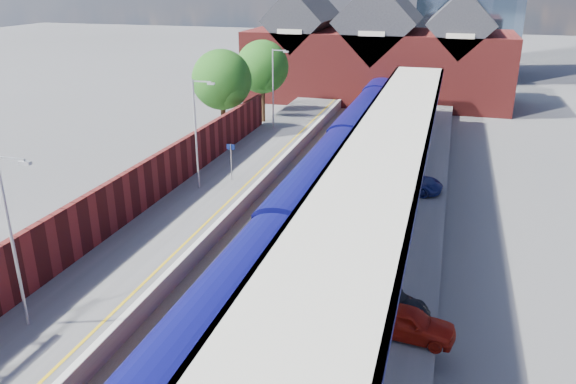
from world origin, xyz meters
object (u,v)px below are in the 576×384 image
at_px(lamp_post_b, 14,233).
at_px(lamp_post_d, 274,84).
at_px(lamp_post_c, 197,128).
at_px(parked_car_red, 407,322).
at_px(platform_sign, 231,156).
at_px(parked_car_blue, 407,181).
at_px(parked_car_dark, 383,299).
at_px(train, 344,147).

relative_size(lamp_post_b, lamp_post_d, 1.00).
relative_size(lamp_post_c, parked_car_red, 1.93).
relative_size(lamp_post_b, lamp_post_c, 1.00).
relative_size(platform_sign, parked_car_blue, 0.56).
height_order(lamp_post_b, parked_car_dark, lamp_post_b).
bearing_deg(train, parked_car_dark, -74.71).
relative_size(parked_car_red, parked_car_blue, 0.81).
relative_size(lamp_post_b, platform_sign, 2.80).
bearing_deg(parked_car_red, parked_car_dark, 42.78).
xyz_separation_m(train, lamp_post_d, (-7.86, 7.84, 2.87)).
xyz_separation_m(lamp_post_b, parked_car_blue, (12.88, 19.28, -3.37)).
bearing_deg(parked_car_red, lamp_post_c, 54.46).
distance_m(lamp_post_b, lamp_post_d, 32.00).
height_order(lamp_post_b, parked_car_red, lamp_post_b).
distance_m(parked_car_red, parked_car_dark, 1.84).
bearing_deg(train, lamp_post_d, 135.05).
relative_size(lamp_post_d, parked_car_red, 1.93).
bearing_deg(parked_car_blue, train, 57.69).
xyz_separation_m(lamp_post_d, parked_car_dark, (13.14, -27.16, -3.41)).
bearing_deg(lamp_post_b, parked_car_red, 13.30).
xyz_separation_m(parked_car_red, parked_car_dark, (-1.10, 1.47, -0.04)).
bearing_deg(parked_car_red, lamp_post_d, 32.48).
height_order(lamp_post_d, platform_sign, lamp_post_d).
xyz_separation_m(lamp_post_c, parked_car_dark, (13.14, -11.16, -3.41)).
relative_size(train, parked_car_dark, 16.42).
relative_size(platform_sign, parked_car_red, 0.69).
distance_m(lamp_post_d, parked_car_red, 32.16).
xyz_separation_m(lamp_post_b, platform_sign, (1.36, 18.00, -2.30)).
relative_size(train, parked_car_blue, 14.70).
bearing_deg(lamp_post_d, platform_sign, -84.44).
height_order(train, platform_sign, platform_sign).
bearing_deg(platform_sign, lamp_post_d, 95.56).
bearing_deg(parked_car_blue, lamp_post_c, 116.12).
bearing_deg(platform_sign, parked_car_blue, 6.35).
distance_m(train, parked_car_blue, 7.02).
xyz_separation_m(train, lamp_post_b, (-7.86, -24.16, 2.87)).
height_order(platform_sign, parked_car_blue, platform_sign).
xyz_separation_m(lamp_post_d, parked_car_blue, (12.88, -12.72, -3.37)).
distance_m(lamp_post_b, lamp_post_c, 16.00).
xyz_separation_m(lamp_post_c, parked_car_blue, (12.88, 3.28, -3.37)).
bearing_deg(parked_car_dark, lamp_post_d, 48.20).
bearing_deg(lamp_post_c, parked_car_red, -41.59).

